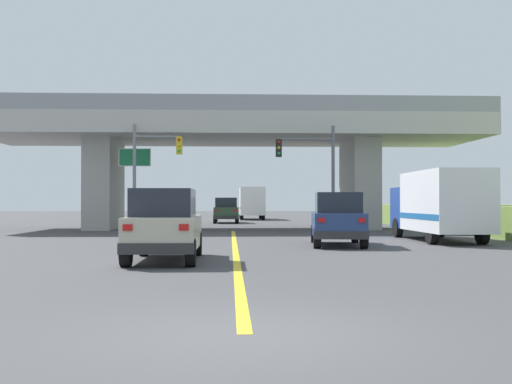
{
  "coord_description": "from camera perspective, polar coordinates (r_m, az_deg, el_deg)",
  "views": [
    {
      "loc": [
        -0.19,
        -7.89,
        1.65
      ],
      "look_at": [
        1.22,
        25.95,
        2.21
      ],
      "focal_mm": 44.27,
      "sensor_mm": 36.0,
      "label": 1
    }
  ],
  "objects": [
    {
      "name": "box_truck",
      "position": [
        27.94,
        16.23,
        -1.07
      ],
      "size": [
        2.33,
        7.38,
        2.95
      ],
      "color": "navy",
      "rests_on": "ground"
    },
    {
      "name": "ground",
      "position": [
        39.41,
        -2.11,
        -3.34
      ],
      "size": [
        160.0,
        160.0,
        0.0
      ],
      "primitive_type": "plane",
      "color": "#424244"
    },
    {
      "name": "overpass_bridge",
      "position": [
        39.56,
        -2.1,
        4.58
      ],
      "size": [
        30.36,
        8.71,
        7.69
      ],
      "color": "#B7B5AD",
      "rests_on": "ground"
    },
    {
      "name": "traffic_signal_farside",
      "position": [
        34.95,
        -9.57,
        2.49
      ],
      "size": [
        2.69,
        0.36,
        5.93
      ],
      "color": "slate",
      "rests_on": "ground"
    },
    {
      "name": "suv_crossing",
      "position": [
        24.28,
        7.38,
        -2.44
      ],
      "size": [
        2.33,
        4.64,
        2.02
      ],
      "rotation": [
        0.0,
        0.0,
        -0.1
      ],
      "color": "navy",
      "rests_on": "ground"
    },
    {
      "name": "lane_divider_stripe",
      "position": [
        22.12,
        -1.89,
        -5.21
      ],
      "size": [
        0.2,
        28.34,
        0.01
      ],
      "primitive_type": "cube",
      "color": "yellow",
      "rests_on": "ground"
    },
    {
      "name": "sedan_oncoming",
      "position": [
        50.52,
        -2.72,
        -1.66
      ],
      "size": [
        1.98,
        4.66,
        2.02
      ],
      "color": "#2D4C33",
      "rests_on": "ground"
    },
    {
      "name": "suv_lead",
      "position": [
        17.91,
        -8.24,
        -2.98
      ],
      "size": [
        1.9,
        4.54,
        2.02
      ],
      "color": "#B7B29E",
      "rests_on": "ground"
    },
    {
      "name": "traffic_signal_nearside",
      "position": [
        34.25,
        5.27,
        2.44
      ],
      "size": [
        3.2,
        0.36,
        5.8
      ],
      "color": "#56595E",
      "rests_on": "ground"
    },
    {
      "name": "highway_sign",
      "position": [
        36.99,
        -10.9,
        2.22
      ],
      "size": [
        1.84,
        0.17,
        4.92
      ],
      "color": "slate",
      "rests_on": "ground"
    },
    {
      "name": "semi_truck_distant",
      "position": [
        60.99,
        -0.39,
        -0.96
      ],
      "size": [
        2.33,
        7.41,
        3.08
      ],
      "color": "silver",
      "rests_on": "ground"
    }
  ]
}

